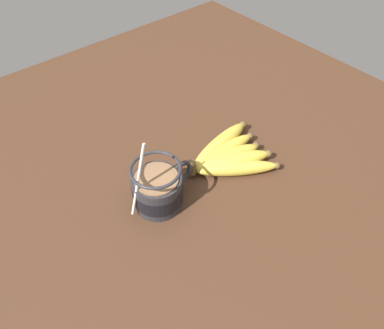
# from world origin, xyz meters

# --- Properties ---
(table) EXTENTS (1.28, 1.28, 0.03)m
(table) POSITION_xyz_m (0.00, 0.00, 0.02)
(table) COLOR #422819
(table) RESTS_ON ground
(coffee_mug) EXTENTS (0.14, 0.10, 0.17)m
(coffee_mug) POSITION_xyz_m (-0.07, 0.01, 0.07)
(coffee_mug) COLOR #28282D
(coffee_mug) RESTS_ON table
(banana_bunch) EXTENTS (0.20, 0.17, 0.04)m
(banana_bunch) POSITION_xyz_m (0.11, 0.01, 0.05)
(banana_bunch) COLOR brown
(banana_bunch) RESTS_ON table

